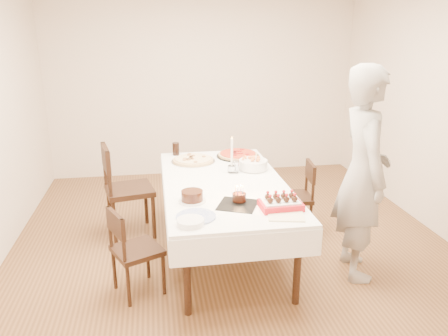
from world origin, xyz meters
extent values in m
plane|color=#52331C|center=(0.00, 0.00, 0.00)|extent=(5.00, 5.00, 0.00)
cube|color=beige|center=(0.00, 2.50, 1.35)|extent=(4.50, 0.04, 2.70)
cube|color=beige|center=(0.00, -2.50, 1.35)|extent=(4.50, 0.04, 2.70)
cube|color=white|center=(-0.11, -0.08, 0.38)|extent=(1.29, 2.22, 0.75)
imported|color=#A29C98|center=(1.02, -0.62, 0.94)|extent=(0.54, 0.74, 1.88)
cylinder|color=beige|center=(-0.34, 0.60, 0.77)|extent=(0.63, 0.63, 0.04)
cylinder|color=red|center=(0.18, 0.72, 0.77)|extent=(0.64, 0.64, 0.04)
cube|color=#B21E1E|center=(0.23, 0.50, 0.75)|extent=(0.27, 0.27, 0.01)
cylinder|color=white|center=(0.25, 0.24, 0.81)|extent=(0.34, 0.34, 0.09)
cylinder|color=white|center=(0.01, 0.18, 0.94)|extent=(0.11, 0.11, 0.38)
cylinder|color=black|center=(-0.51, 0.90, 0.82)|extent=(0.10, 0.10, 0.14)
cylinder|color=#33170C|center=(-0.46, -0.53, 0.80)|extent=(0.26, 0.26, 0.10)
cube|color=black|center=(-0.09, -0.67, 0.75)|extent=(0.40, 0.40, 0.01)
cylinder|color=#3A190F|center=(-0.07, -0.60, 0.83)|extent=(0.13, 0.13, 0.13)
cube|color=beige|center=(0.23, -0.96, 0.75)|extent=(0.31, 0.24, 0.02)
cylinder|color=white|center=(-0.51, -0.98, 0.77)|extent=(0.22, 0.22, 0.04)
cylinder|color=white|center=(-0.46, -0.85, 0.76)|extent=(0.40, 0.40, 0.01)
camera|label=1|loc=(-0.74, -3.95, 2.16)|focal=35.00mm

